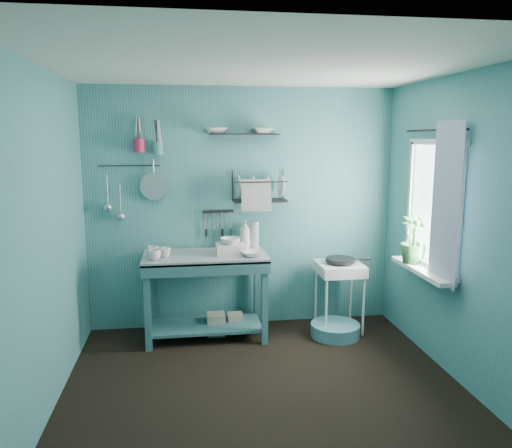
{
  "coord_description": "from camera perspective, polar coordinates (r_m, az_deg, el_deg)",
  "views": [
    {
      "loc": [
        -0.6,
        -3.64,
        1.99
      ],
      "look_at": [
        0.05,
        0.85,
        1.2
      ],
      "focal_mm": 35.0,
      "sensor_mm": 36.0,
      "label": 1
    }
  ],
  "objects": [
    {
      "name": "floor_basin",
      "position": [
        5.23,
        9.04,
        -11.85
      ],
      "size": [
        0.5,
        0.5,
        0.13
      ],
      "primitive_type": "cylinder",
      "color": "teal",
      "rests_on": "floor"
    },
    {
      "name": "knife_strip",
      "position": [
        5.18,
        -4.36,
        1.43
      ],
      "size": [
        0.32,
        0.05,
        0.03
      ],
      "primitive_type": "cube",
      "rotation": [
        0.0,
        0.0,
        0.08
      ],
      "color": "black",
      "rests_on": "wall_back"
    },
    {
      "name": "potted_plant",
      "position": [
        4.87,
        17.54,
        -1.7
      ],
      "size": [
        0.28,
        0.28,
        0.44
      ],
      "primitive_type": "imported",
      "rotation": [
        0.0,
        0.0,
        0.14
      ],
      "color": "#27632D",
      "rests_on": "windowsill"
    },
    {
      "name": "shelf_bowl_right",
      "position": [
        5.1,
        0.73,
        10.16
      ],
      "size": [
        0.24,
        0.24,
        0.06
      ],
      "primitive_type": "imported",
      "rotation": [
        0.0,
        0.0,
        0.05
      ],
      "color": "silver",
      "rests_on": "upper_shelf"
    },
    {
      "name": "floor",
      "position": [
        4.19,
        1.03,
        -18.46
      ],
      "size": [
        3.2,
        3.2,
        0.0
      ],
      "primitive_type": "plane",
      "color": "black",
      "rests_on": "ground"
    },
    {
      "name": "dish_rack",
      "position": [
        5.09,
        0.41,
        4.38
      ],
      "size": [
        0.57,
        0.28,
        0.32
      ],
      "primitive_type": "cube",
      "rotation": [
        0.0,
        0.0,
        0.08
      ],
      "color": "black",
      "rests_on": "wall_back"
    },
    {
      "name": "utensil_cup_magenta",
      "position": [
        5.08,
        -13.2,
        8.73
      ],
      "size": [
        0.11,
        0.11,
        0.13
      ],
      "primitive_type": "cylinder",
      "color": "#B82244",
      "rests_on": "wall_back"
    },
    {
      "name": "curtain_rod",
      "position": [
        4.62,
        19.69,
        10.05
      ],
      "size": [
        0.02,
        1.05,
        0.02
      ],
      "primitive_type": "cylinder",
      "rotation": [
        1.57,
        0.0,
        0.0
      ],
      "color": "black",
      "rests_on": "wall_right"
    },
    {
      "name": "water_bottle",
      "position": [
        5.16,
        -0.19,
        -1.22
      ],
      "size": [
        0.09,
        0.09,
        0.28
      ],
      "primitive_type": "cylinder",
      "color": "#ABB4BE",
      "rests_on": "work_counter"
    },
    {
      "name": "ladle_inner",
      "position": [
        5.18,
        -15.26,
        2.74
      ],
      "size": [
        0.01,
        0.01,
        0.3
      ],
      "primitive_type": "cylinder",
      "color": "#ABAEB3",
      "rests_on": "wall_back"
    },
    {
      "name": "wall_left",
      "position": [
        3.85,
        -23.14,
        -2.02
      ],
      "size": [
        0.0,
        3.0,
        3.0
      ],
      "primitive_type": "plane",
      "rotation": [
        1.57,
        0.0,
        1.57
      ],
      "color": "teal",
      "rests_on": "ground"
    },
    {
      "name": "mug_left",
      "position": [
        4.77,
        -11.54,
        -3.48
      ],
      "size": [
        0.12,
        0.12,
        0.1
      ],
      "primitive_type": "imported",
      "color": "silver",
      "rests_on": "work_counter"
    },
    {
      "name": "shelf_bowl_left",
      "position": [
        5.05,
        -4.61,
        10.52
      ],
      "size": [
        0.26,
        0.26,
        0.06
      ],
      "primitive_type": "imported",
      "rotation": [
        0.0,
        0.0,
        0.17
      ],
      "color": "silver",
      "rests_on": "upper_shelf"
    },
    {
      "name": "soap_bottle",
      "position": [
        5.13,
        -1.27,
        -1.19
      ],
      "size": [
        0.11,
        0.12,
        0.3
      ],
      "primitive_type": "imported",
      "color": "silver",
      "rests_on": "work_counter"
    },
    {
      "name": "wall_right",
      "position": [
        4.32,
        22.55,
        -0.76
      ],
      "size": [
        0.0,
        3.0,
        3.0
      ],
      "primitive_type": "plane",
      "rotation": [
        1.57,
        0.0,
        -1.57
      ],
      "color": "teal",
      "rests_on": "ground"
    },
    {
      "name": "upper_shelf",
      "position": [
        5.08,
        -1.31,
        10.23
      ],
      "size": [
        0.71,
        0.22,
        0.01
      ],
      "primitive_type": "cube",
      "rotation": [
        0.0,
        0.0,
        0.06
      ],
      "color": "black",
      "rests_on": "wall_back"
    },
    {
      "name": "utensil_cup_teal",
      "position": [
        5.07,
        -11.17,
        8.51
      ],
      "size": [
        0.11,
        0.11,
        0.13
      ],
      "primitive_type": "cylinder",
      "color": "#3B7B74",
      "rests_on": "wall_back"
    },
    {
      "name": "tub_bowl",
      "position": [
        4.9,
        -2.93,
        -1.95
      ],
      "size": [
        0.2,
        0.19,
        0.06
      ],
      "primitive_type": "imported",
      "color": "silver",
      "rests_on": "wash_tub"
    },
    {
      "name": "wash_tub",
      "position": [
        4.92,
        -2.92,
        -2.87
      ],
      "size": [
        0.28,
        0.22,
        0.1
      ],
      "primitive_type": "cube",
      "color": "silver",
      "rests_on": "work_counter"
    },
    {
      "name": "storage_tin_large",
      "position": [
        5.21,
        -4.59,
        -11.32
      ],
      "size": [
        0.18,
        0.18,
        0.22
      ],
      "primitive_type": "cube",
      "color": "gray",
      "rests_on": "floor"
    },
    {
      "name": "work_counter",
      "position": [
        5.05,
        -5.75,
        -8.2
      ],
      "size": [
        1.3,
        0.82,
        0.86
      ],
      "primitive_type": "cube",
      "rotation": [
        0.0,
        0.0,
        -0.19
      ],
      "color": "#2F5F64",
      "rests_on": "floor"
    },
    {
      "name": "mug_right",
      "position": [
        4.93,
        -11.67,
        -3.06
      ],
      "size": [
        0.17,
        0.17,
        0.1
      ],
      "primitive_type": "imported",
      "rotation": [
        0.0,
        0.0,
        1.05
      ],
      "color": "silver",
      "rests_on": "work_counter"
    },
    {
      "name": "windowsill",
      "position": [
        4.75,
        18.4,
        -5.04
      ],
      "size": [
        0.16,
        0.95,
        0.04
      ],
      "primitive_type": "cube",
      "color": "white",
      "rests_on": "wall_right"
    },
    {
      "name": "colander",
      "position": [
        5.12,
        -11.58,
        4.26
      ],
      "size": [
        0.28,
        0.03,
        0.28
      ],
      "primitive_type": "cylinder",
      "rotation": [
        1.54,
        0.0,
        0.0
      ],
      "color": "#ABAEB3",
      "rests_on": "wall_back"
    },
    {
      "name": "wall_front",
      "position": [
        2.34,
        7.08,
        -8.63
      ],
      "size": [
        3.2,
        0.0,
        3.2
      ],
      "primitive_type": "plane",
      "rotation": [
        -1.57,
        0.0,
        0.0
      ],
      "color": "teal",
      "rests_on": "ground"
    },
    {
      "name": "frying_pan",
      "position": [
        5.19,
        9.6,
        -4.06
      ],
      "size": [
        0.3,
        0.3,
        0.03
      ],
      "primitive_type": "cylinder",
      "color": "black",
      "rests_on": "hotplate_stand"
    },
    {
      "name": "window_glass",
      "position": [
        4.67,
        19.72,
        2.04
      ],
      "size": [
        0.0,
        1.1,
        1.1
      ],
      "primitive_type": "plane",
      "rotation": [
        1.57,
        0.0,
        1.57
      ],
      "color": "white",
      "rests_on": "wall_right"
    },
    {
      "name": "mug_mid",
      "position": [
        4.86,
        -10.3,
        -3.21
      ],
      "size": [
        0.14,
        0.14,
        0.09
      ],
      "primitive_type": "imported",
      "rotation": [
        0.0,
        0.0,
        0.52
      ],
      "color": "silver",
      "rests_on": "work_counter"
    },
    {
      "name": "curtain",
      "position": [
        4.38,
        20.83,
        2.14
      ],
      "size": [
        0.0,
        1.35,
        1.35
      ],
      "primitive_type": "plane",
      "rotation": [
        1.57,
        0.0,
        1.57
      ],
      "color": "silver",
      "rests_on": "wall_right"
    },
    {
      "name": "counter_bowl",
      "position": [
        4.82,
        -0.4,
        -3.41
      ],
      "size": [
        0.22,
        0.22,
        0.05
      ],
      "primitive_type": "imported",
      "color": "silver",
      "rests_on": "work_counter"
    },
    {
      "name": "hook_rail",
      "position": [
        5.15,
        -14.31,
        6.48
      ],
      "size": [
        0.6,
        0.01,
        0.01
      ],
      "primitive_type": "cylinder",
      "rotation": [
        0.0,
        1.57,
        0.0
      ],
      "color": "black",
      "rests_on": "wall_back"
    },
    {
      "name": "ceiling",
      "position": [
        3.72,
        1.16,
        17.74
      ],
      "size": [
        3.2,
        3.2,
        0.0
      ],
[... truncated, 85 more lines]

